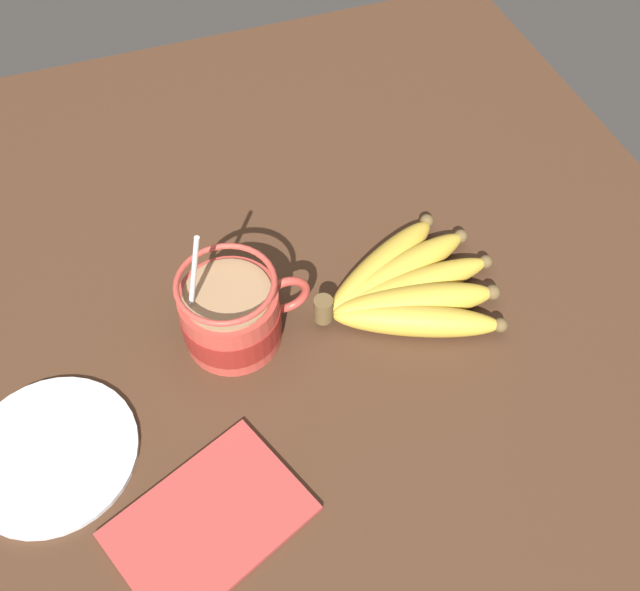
{
  "coord_description": "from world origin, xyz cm",
  "views": [
    {
      "loc": [
        -9.48,
        -44.08,
        65.36
      ],
      "look_at": [
        4.99,
        -3.15,
        7.42
      ],
      "focal_mm": 40.0,
      "sensor_mm": 36.0,
      "label": 1
    }
  ],
  "objects": [
    {
      "name": "banana_bunch",
      "position": [
        14.33,
        -3.57,
        5.16
      ],
      "size": [
        20.99,
        18.82,
        4.24
      ],
      "color": "brown",
      "rests_on": "table"
    },
    {
      "name": "table",
      "position": [
        0.0,
        0.0,
        1.69
      ],
      "size": [
        102.04,
        102.04,
        3.38
      ],
      "color": "#422819",
      "rests_on": "ground"
    },
    {
      "name": "coffee_mug",
      "position": [
        -4.08,
        -2.28,
        7.22
      ],
      "size": [
        13.45,
        10.09,
        16.17
      ],
      "color": "#B23D33",
      "rests_on": "table"
    },
    {
      "name": "napkin",
      "position": [
        -11.44,
        -20.59,
        3.68
      ],
      "size": [
        19.52,
        16.85,
        0.6
      ],
      "color": "#A33833",
      "rests_on": "table"
    },
    {
      "name": "small_plate",
      "position": [
        -23.71,
        -9.48,
        3.68
      ],
      "size": [
        16.06,
        16.06,
        0.6
      ],
      "color": "silver",
      "rests_on": "table"
    }
  ]
}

